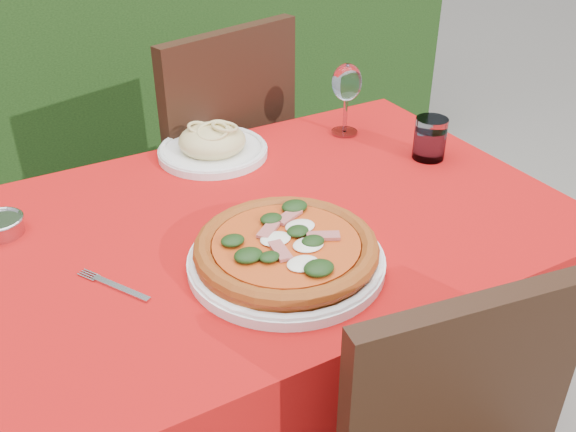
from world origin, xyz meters
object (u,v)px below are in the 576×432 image
pasta_plate (213,145)px  water_glass (430,140)px  pizza_plate (286,252)px  steel_ramekin (1,227)px  fork (121,288)px  chair_far (212,163)px  wine_glass (347,85)px

pasta_plate → water_glass: (0.46, -0.28, 0.02)m
pizza_plate → steel_ramekin: pizza_plate is taller
fork → water_glass: bearing=-20.0°
water_glass → steel_ramekin: 1.00m
pizza_plate → water_glass: water_glass is taller
fork → steel_ramekin: bearing=87.6°
pasta_plate → chair_far: bearing=69.0°
pizza_plate → pasta_plate: (0.07, 0.51, -0.00)m
pizza_plate → fork: (-0.29, 0.08, -0.03)m
pizza_plate → wine_glass: bearing=46.1°
pizza_plate → water_glass: bearing=23.0°
chair_far → pasta_plate: 0.36m
water_glass → wine_glass: wine_glass is taller
wine_glass → water_glass: bearing=-66.3°
water_glass → fork: size_ratio=0.59×
pizza_plate → steel_ramekin: (-0.45, 0.39, -0.02)m
water_glass → fork: bearing=-170.2°
wine_glass → steel_ramekin: wine_glass is taller
chair_far → steel_ramekin: (-0.63, -0.41, 0.19)m
pizza_plate → water_glass: (0.54, 0.23, 0.02)m
steel_ramekin → fork: bearing=-62.6°
pizza_plate → steel_ramekin: size_ratio=4.57×
water_glass → steel_ramekin: (-0.99, 0.16, -0.03)m
wine_glass → pasta_plate: bearing=171.9°
chair_far → pasta_plate: size_ratio=3.64×
chair_far → fork: (-0.48, -0.71, 0.18)m
water_glass → wine_glass: bearing=113.7°
pasta_plate → wine_glass: size_ratio=1.42×
chair_far → pasta_plate: bearing=54.5°
fork → pizza_plate: bearing=-45.7°
pizza_plate → fork: 0.31m
water_glass → wine_glass: size_ratio=0.54×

